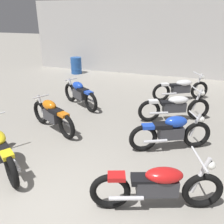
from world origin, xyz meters
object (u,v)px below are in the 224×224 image
(motorcycle_left_row_2, at_px, (80,93))
(motorcycle_right_row_2, at_px, (175,106))
(motorcycle_left_row_0, at_px, (0,148))
(motorcycle_right_row_3, at_px, (181,88))
(motorcycle_left_row_1, at_px, (52,115))
(oil_drum, at_px, (76,65))
(motorcycle_right_row_0, at_px, (158,185))
(motorcycle_right_row_1, at_px, (171,132))

(motorcycle_left_row_2, bearing_deg, motorcycle_right_row_2, -3.09)
(motorcycle_left_row_0, height_order, motorcycle_right_row_3, same)
(motorcycle_left_row_1, distance_m, oil_drum, 6.55)
(motorcycle_right_row_0, relative_size, motorcycle_right_row_1, 1.15)
(motorcycle_left_row_2, bearing_deg, motorcycle_right_row_3, 28.23)
(motorcycle_left_row_1, bearing_deg, motorcycle_right_row_3, 48.81)
(motorcycle_right_row_1, distance_m, motorcycle_right_row_3, 3.60)
(motorcycle_right_row_0, relative_size, motorcycle_right_row_2, 1.03)
(motorcycle_left_row_2, distance_m, motorcycle_right_row_3, 3.69)
(motorcycle_left_row_0, height_order, motorcycle_right_row_0, same)
(motorcycle_left_row_2, xyz_separation_m, motorcycle_right_row_1, (3.24, -1.85, 0.00))
(motorcycle_right_row_0, relative_size, oil_drum, 2.45)
(oil_drum, bearing_deg, motorcycle_right_row_3, -24.34)
(motorcycle_left_row_2, height_order, motorcycle_right_row_3, motorcycle_right_row_3)
(motorcycle_left_row_0, xyz_separation_m, motorcycle_right_row_0, (3.24, -0.11, 0.00))
(motorcycle_right_row_2, bearing_deg, motorcycle_right_row_0, -89.48)
(motorcycle_right_row_3, relative_size, oil_drum, 2.29)
(motorcycle_left_row_0, height_order, motorcycle_left_row_1, motorcycle_left_row_0)
(motorcycle_left_row_0, distance_m, motorcycle_left_row_2, 3.67)
(motorcycle_left_row_1, distance_m, motorcycle_right_row_0, 3.66)
(motorcycle_right_row_1, relative_size, motorcycle_right_row_2, 0.90)
(motorcycle_right_row_0, distance_m, motorcycle_right_row_1, 1.92)
(motorcycle_left_row_1, bearing_deg, oil_drum, 110.98)
(motorcycle_left_row_1, xyz_separation_m, motorcycle_right_row_1, (3.15, 0.02, 0.00))
(motorcycle_right_row_0, bearing_deg, motorcycle_left_row_0, 178.07)
(motorcycle_left_row_0, relative_size, motorcycle_right_row_1, 1.02)
(motorcycle_right_row_1, bearing_deg, motorcycle_left_row_1, -179.62)
(motorcycle_right_row_0, xyz_separation_m, motorcycle_right_row_3, (0.04, 5.52, 0.00))
(motorcycle_right_row_0, bearing_deg, oil_drum, 124.32)
(motorcycle_right_row_1, bearing_deg, motorcycle_right_row_0, -90.77)
(motorcycle_left_row_0, distance_m, motorcycle_left_row_1, 1.80)
(motorcycle_left_row_2, xyz_separation_m, oil_drum, (-2.26, 4.24, -0.03))
(motorcycle_right_row_2, distance_m, motorcycle_right_row_3, 1.92)
(motorcycle_left_row_2, relative_size, motorcycle_right_row_2, 0.86)
(motorcycle_right_row_0, height_order, motorcycle_right_row_1, motorcycle_right_row_0)
(motorcycle_left_row_1, bearing_deg, motorcycle_left_row_2, 92.60)
(motorcycle_right_row_0, relative_size, motorcycle_right_row_3, 1.07)
(motorcycle_left_row_0, distance_m, oil_drum, 8.22)
(motorcycle_right_row_3, bearing_deg, motorcycle_left_row_2, -151.77)
(motorcycle_right_row_0, xyz_separation_m, oil_drum, (-5.47, 8.02, -0.03))
(motorcycle_left_row_1, relative_size, motorcycle_left_row_2, 1.05)
(motorcycle_right_row_0, bearing_deg, motorcycle_left_row_1, 148.68)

